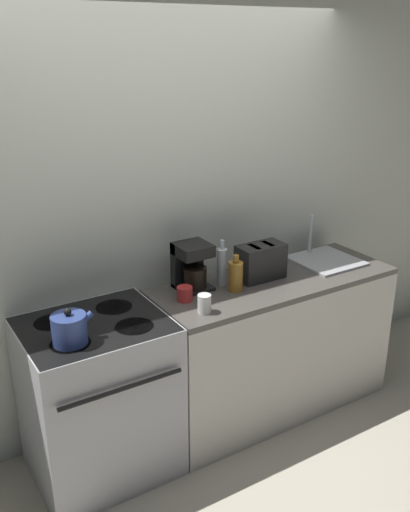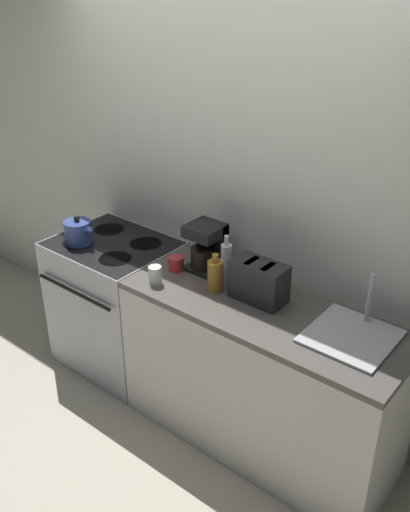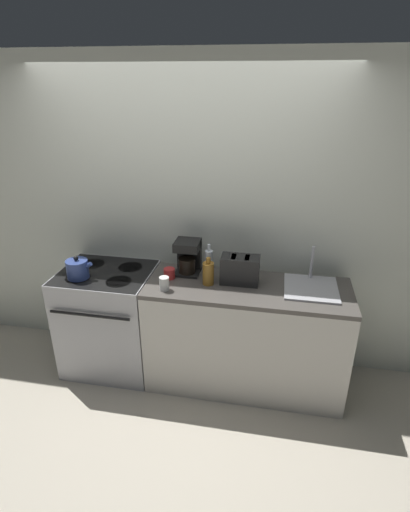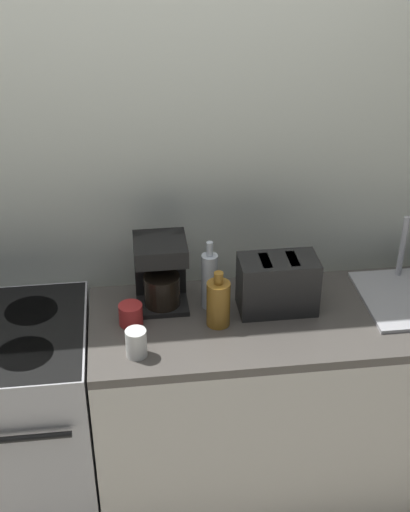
% 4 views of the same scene
% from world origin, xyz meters
% --- Properties ---
extents(ground_plane, '(12.00, 12.00, 0.00)m').
position_xyz_m(ground_plane, '(0.00, 0.00, 0.00)').
color(ground_plane, beige).
extents(wall_back, '(8.00, 0.05, 2.60)m').
position_xyz_m(wall_back, '(0.00, 0.69, 1.30)').
color(wall_back, silver).
rests_on(wall_back, ground_plane).
extents(stove, '(0.77, 0.67, 0.92)m').
position_xyz_m(stove, '(-0.62, 0.32, 0.47)').
color(stove, '#B7B7BC').
rests_on(stove, ground_plane).
extents(counter_block, '(1.58, 0.59, 0.92)m').
position_xyz_m(counter_block, '(0.56, 0.29, 0.46)').
color(counter_block, silver).
rests_on(counter_block, ground_plane).
extents(kettle, '(0.22, 0.17, 0.19)m').
position_xyz_m(kettle, '(-0.79, 0.19, 1.00)').
color(kettle, '#33478C').
rests_on(kettle, stove).
extents(toaster, '(0.30, 0.16, 0.22)m').
position_xyz_m(toaster, '(0.49, 0.35, 1.03)').
color(toaster, black).
rests_on(toaster, counter_block).
extents(coffee_maker, '(0.20, 0.20, 0.28)m').
position_xyz_m(coffee_maker, '(0.06, 0.45, 1.07)').
color(coffee_maker, black).
rests_on(coffee_maker, counter_block).
extents(sink_tray, '(0.40, 0.41, 0.28)m').
position_xyz_m(sink_tray, '(1.04, 0.35, 0.94)').
color(sink_tray, '#B7B7BC').
rests_on(sink_tray, counter_block).
extents(bottle_amber, '(0.09, 0.09, 0.22)m').
position_xyz_m(bottle_amber, '(0.25, 0.28, 1.02)').
color(bottle_amber, '#9E6B23').
rests_on(bottle_amber, counter_block).
extents(bottle_clear, '(0.06, 0.06, 0.28)m').
position_xyz_m(bottle_clear, '(0.24, 0.40, 1.04)').
color(bottle_clear, silver).
rests_on(bottle_clear, counter_block).
extents(cup_white, '(0.07, 0.07, 0.10)m').
position_xyz_m(cup_white, '(-0.06, 0.13, 0.98)').
color(cup_white, white).
rests_on(cup_white, counter_block).
extents(cup_red, '(0.09, 0.09, 0.08)m').
position_xyz_m(cup_red, '(-0.07, 0.32, 0.97)').
color(cup_red, red).
rests_on(cup_red, counter_block).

